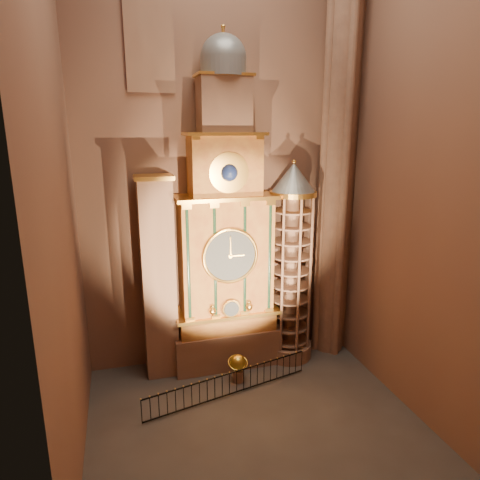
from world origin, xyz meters
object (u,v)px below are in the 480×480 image
object	(u,v)px
stair_turret	(291,266)
celestial_globe	(238,366)
iron_railing	(230,384)
astronomical_clock	(225,243)
portrait_tower	(159,278)

from	to	relation	value
stair_turret	celestial_globe	size ratio (longest dim) A/B	7.46
celestial_globe	iron_railing	world-z (taller)	celestial_globe
astronomical_clock	celestial_globe	distance (m)	6.13
portrait_tower	stair_turret	size ratio (longest dim) A/B	0.94
portrait_tower	stair_turret	bearing A→B (deg)	-2.33
stair_turret	celestial_globe	xyz separation A→B (m)	(-3.39, -1.69, -4.40)
astronomical_clock	stair_turret	distance (m)	3.78
celestial_globe	stair_turret	bearing A→B (deg)	26.51
stair_turret	iron_railing	xyz separation A→B (m)	(-4.11, -2.76, -4.64)
portrait_tower	celestial_globe	world-z (taller)	portrait_tower
astronomical_clock	celestial_globe	size ratio (longest dim) A/B	11.54
stair_turret	celestial_globe	distance (m)	5.81
portrait_tower	stair_turret	distance (m)	6.91
stair_turret	iron_railing	world-z (taller)	stair_turret
portrait_tower	celestial_globe	size ratio (longest dim) A/B	7.05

